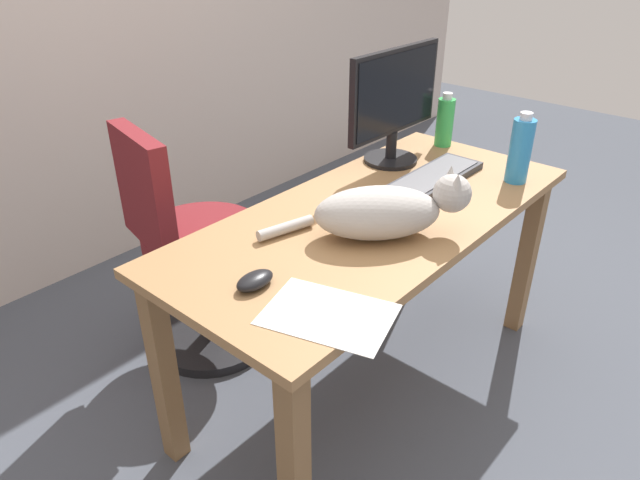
{
  "coord_description": "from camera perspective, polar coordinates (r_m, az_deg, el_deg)",
  "views": [
    {
      "loc": [
        -1.35,
        -0.94,
        1.52
      ],
      "look_at": [
        -0.33,
        -0.06,
        0.76
      ],
      "focal_mm": 32.72,
      "sensor_mm": 36.0,
      "label": 1
    }
  ],
  "objects": [
    {
      "name": "ground_plane",
      "position": [
        2.24,
        4.68,
        -13.49
      ],
      "size": [
        8.0,
        8.0,
        0.0
      ],
      "primitive_type": "plane",
      "color": "#474C56"
    },
    {
      "name": "desk",
      "position": [
        1.88,
        5.4,
        -0.06
      ],
      "size": [
        1.46,
        0.65,
        0.7
      ],
      "color": "#9E7247",
      "rests_on": "ground_plane"
    },
    {
      "name": "office_chair",
      "position": [
        2.22,
        -12.44,
        -1.9
      ],
      "size": [
        0.49,
        0.48,
        0.91
      ],
      "color": "black",
      "rests_on": "ground_plane"
    },
    {
      "name": "monitor",
      "position": [
        2.16,
        7.28,
        13.24
      ],
      "size": [
        0.48,
        0.2,
        0.42
      ],
      "color": "black",
      "rests_on": "desk"
    },
    {
      "name": "keyboard",
      "position": [
        2.08,
        11.06,
        6.01
      ],
      "size": [
        0.44,
        0.15,
        0.03
      ],
      "color": "#333338",
      "rests_on": "desk"
    },
    {
      "name": "cat",
      "position": [
        1.66,
        6.4,
        2.9
      ],
      "size": [
        0.47,
        0.44,
        0.2
      ],
      "color": "#B2ADA8",
      "rests_on": "desk"
    },
    {
      "name": "computer_mouse",
      "position": [
        1.46,
        -6.39,
        -3.95
      ],
      "size": [
        0.11,
        0.06,
        0.04
      ],
      "primitive_type": "ellipsoid",
      "color": "black",
      "rests_on": "desk"
    },
    {
      "name": "paper_sheet",
      "position": [
        1.37,
        0.82,
        -7.29
      ],
      "size": [
        0.29,
        0.34,
        0.0
      ],
      "primitive_type": "cube",
      "rotation": [
        0.0,
        0.0,
        0.3
      ],
      "color": "white",
      "rests_on": "desk"
    },
    {
      "name": "water_bottle",
      "position": [
        2.4,
        12.12,
        11.26
      ],
      "size": [
        0.07,
        0.07,
        0.21
      ],
      "color": "green",
      "rests_on": "desk"
    },
    {
      "name": "spray_bottle",
      "position": [
        2.11,
        19.0,
        8.32
      ],
      "size": [
        0.08,
        0.08,
        0.24
      ],
      "color": "#2D8CD1",
      "rests_on": "desk"
    }
  ]
}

